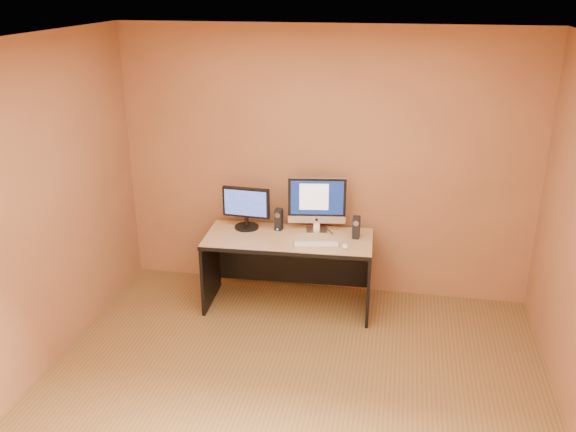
% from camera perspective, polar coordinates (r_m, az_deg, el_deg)
% --- Properties ---
extents(floor, '(4.00, 4.00, 0.00)m').
position_cam_1_polar(floor, '(4.70, -0.30, -17.69)').
color(floor, brown).
rests_on(floor, ground).
extents(walls, '(4.00, 4.00, 2.60)m').
position_cam_1_polar(walls, '(4.01, -0.33, -3.11)').
color(walls, '#9F6240').
rests_on(walls, ground).
extents(ceiling, '(4.00, 4.00, 0.00)m').
position_cam_1_polar(ceiling, '(3.67, -0.38, 15.69)').
color(ceiling, white).
rests_on(ceiling, walls).
extents(desk, '(1.58, 0.75, 0.72)m').
position_cam_1_polar(desk, '(5.81, 0.03, -5.28)').
color(desk, tan).
rests_on(desk, ground).
extents(imac, '(0.58, 0.28, 0.53)m').
position_cam_1_polar(imac, '(5.73, 2.73, 1.10)').
color(imac, silver).
rests_on(imac, desk).
extents(second_monitor, '(0.48, 0.26, 0.41)m').
position_cam_1_polar(second_monitor, '(5.82, -3.93, 0.75)').
color(second_monitor, black).
rests_on(second_monitor, desk).
extents(speaker_left, '(0.08, 0.08, 0.21)m').
position_cam_1_polar(speaker_left, '(5.80, -0.87, -0.31)').
color(speaker_left, black).
rests_on(speaker_left, desk).
extents(speaker_right, '(0.07, 0.07, 0.21)m').
position_cam_1_polar(speaker_right, '(5.65, 6.40, -1.07)').
color(speaker_right, black).
rests_on(speaker_right, desk).
extents(keyboard, '(0.43, 0.19, 0.02)m').
position_cam_1_polar(keyboard, '(5.50, 2.65, -2.67)').
color(keyboard, silver).
rests_on(keyboard, desk).
extents(mouse, '(0.07, 0.11, 0.03)m').
position_cam_1_polar(mouse, '(5.47, 5.37, -2.81)').
color(mouse, white).
rests_on(mouse, desk).
extents(cable_a, '(0.12, 0.19, 0.01)m').
position_cam_1_polar(cable_a, '(5.84, 3.76, -1.29)').
color(cable_a, black).
rests_on(cable_a, desk).
extents(cable_b, '(0.07, 0.16, 0.01)m').
position_cam_1_polar(cable_b, '(5.90, 2.91, -1.04)').
color(cable_b, black).
rests_on(cable_b, desk).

